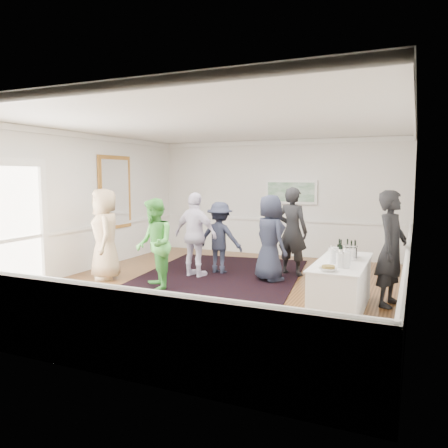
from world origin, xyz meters
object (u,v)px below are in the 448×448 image
at_px(guest_navy, 270,238).
at_px(guest_green, 154,244).
at_px(bartender, 391,249).
at_px(nut_bowl, 328,268).
at_px(guest_dark_a, 220,238).
at_px(guest_tan, 105,234).
at_px(guest_dark_b, 292,231).
at_px(guest_lilac, 196,235).
at_px(ice_bucket, 350,253).
at_px(serving_table, 341,286).

bearing_deg(guest_navy, guest_green, 79.75).
relative_size(bartender, guest_navy, 1.08).
bearing_deg(guest_navy, bartender, -160.67).
xyz_separation_m(bartender, guest_green, (-4.28, -0.71, -0.09)).
distance_m(guest_navy, nut_bowl, 2.88).
bearing_deg(guest_dark_a, guest_tan, 37.29).
relative_size(guest_dark_a, guest_dark_b, 0.83).
xyz_separation_m(guest_lilac, ice_bucket, (3.42, -1.05, 0.02)).
distance_m(bartender, guest_navy, 2.59).
distance_m(guest_dark_a, ice_bucket, 3.49).
relative_size(serving_table, guest_dark_a, 1.26).
bearing_deg(guest_lilac, guest_tan, 39.83).
distance_m(serving_table, guest_tan, 5.05).
height_order(guest_tan, ice_bucket, guest_tan).
bearing_deg(guest_lilac, serving_table, 169.89).
bearing_deg(bartender, guest_dark_b, 68.36).
bearing_deg(ice_bucket, nut_bowl, -99.55).
relative_size(guest_lilac, ice_bucket, 7.16).
bearing_deg(guest_navy, guest_tan, 60.22).
bearing_deg(guest_navy, guest_dark_b, -72.16).
bearing_deg(bartender, ice_bucket, 143.62).
relative_size(serving_table, guest_tan, 1.06).
bearing_deg(serving_table, guest_dark_a, 149.32).
distance_m(bartender, guest_tan, 5.74).
relative_size(guest_lilac, guest_navy, 1.02).
distance_m(guest_lilac, guest_dark_a, 0.66).
height_order(guest_green, ice_bucket, guest_green).
bearing_deg(guest_navy, ice_bucket, -177.84).
height_order(bartender, guest_lilac, bartender).
distance_m(guest_green, ice_bucket, 3.67).
bearing_deg(guest_lilac, guest_dark_a, -110.61).
bearing_deg(guest_green, nut_bowl, 37.58).
bearing_deg(ice_bucket, serving_table, -120.73).
relative_size(guest_green, guest_lilac, 0.96).
bearing_deg(guest_lilac, ice_bucket, 172.91).
relative_size(guest_dark_a, ice_bucket, 6.27).
xyz_separation_m(guest_green, guest_dark_a, (0.57, 1.83, -0.08)).
height_order(guest_green, nut_bowl, guest_green).
distance_m(guest_green, guest_lilac, 1.30).
height_order(guest_lilac, guest_dark_a, guest_lilac).
relative_size(bartender, guest_dark_b, 1.00).
xyz_separation_m(guest_navy, ice_bucket, (1.82, -1.36, 0.04)).
bearing_deg(bartender, guest_tan, 109.02).
bearing_deg(serving_table, guest_dark_b, 122.51).
bearing_deg(guest_dark_b, guest_green, 60.47).
bearing_deg(guest_lilac, guest_navy, -159.03).
height_order(serving_table, bartender, bartender).
bearing_deg(guest_green, guest_tan, -142.09).
relative_size(guest_tan, guest_lilac, 1.05).
height_order(guest_green, guest_lilac, guest_lilac).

